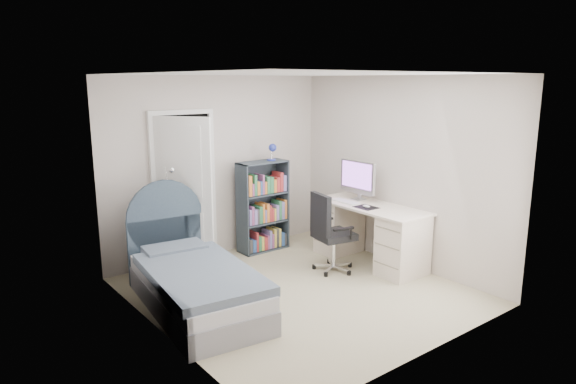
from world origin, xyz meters
TOP-DOWN VIEW (x-y plane):
  - room_shell at (0.00, 0.00)m, footprint 3.50×3.70m
  - door at (-0.66, 1.56)m, footprint 0.92×0.70m
  - bed at (-1.16, 0.39)m, footprint 1.20×2.15m
  - nightstand at (-1.07, 1.59)m, footprint 0.36×0.36m
  - floor_lamp at (-0.92, 1.44)m, footprint 0.20×0.20m
  - bookcase at (0.57, 1.51)m, footprint 0.73×0.31m
  - desk at (1.37, 0.19)m, footprint 0.66×1.65m
  - office_chair at (0.71, 0.27)m, footprint 0.56×0.58m

SIDE VIEW (x-z plane):
  - bed at x=-1.16m, z-range -0.35..0.92m
  - nightstand at x=-1.07m, z-range 0.08..0.62m
  - desk at x=1.37m, z-range -0.24..1.12m
  - floor_lamp at x=-0.92m, z-range -0.13..1.27m
  - office_chair at x=0.71m, z-range 0.05..1.09m
  - bookcase at x=0.57m, z-range -0.17..1.39m
  - door at x=-0.66m, z-range 0.00..2.06m
  - room_shell at x=0.00m, z-range -0.05..2.55m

